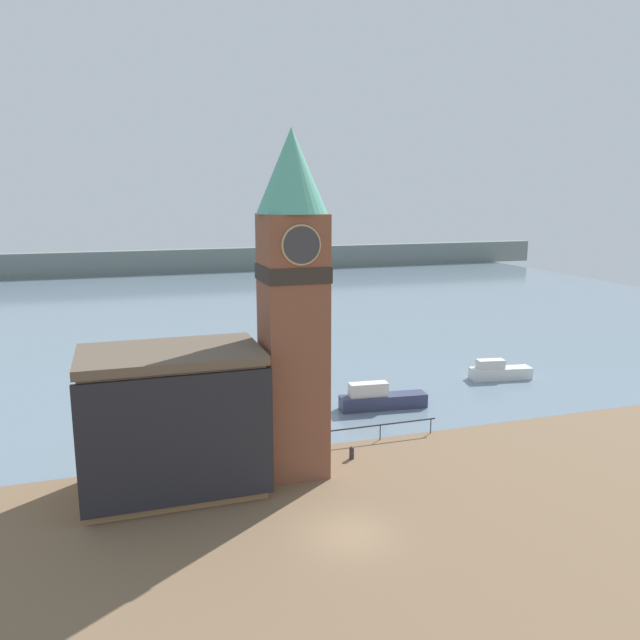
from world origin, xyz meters
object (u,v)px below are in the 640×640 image
(clock_tower, at_px, (293,297))
(pier_building, at_px, (173,421))
(boat_near, at_px, (380,399))
(boat_far, at_px, (499,371))
(mooring_bollard_near, at_px, (352,452))

(clock_tower, relative_size, pier_building, 2.02)
(pier_building, distance_m, boat_near, 18.89)
(pier_building, bearing_deg, boat_far, 23.57)
(boat_near, relative_size, mooring_bollard_near, 8.46)
(boat_far, xyz_separation_m, mooring_bollard_near, (-18.85, -12.24, -0.25))
(clock_tower, xyz_separation_m, boat_far, (22.74, 12.78, -9.88))
(pier_building, relative_size, mooring_bollard_near, 12.02)
(mooring_bollard_near, bearing_deg, pier_building, -176.19)
(boat_far, bearing_deg, boat_near, -153.95)
(boat_far, height_order, mooring_bollard_near, boat_far)
(boat_far, bearing_deg, clock_tower, -141.39)
(clock_tower, height_order, mooring_bollard_near, clock_tower)
(boat_near, height_order, boat_far, boat_near)
(clock_tower, distance_m, boat_near, 16.12)
(mooring_bollard_near, bearing_deg, clock_tower, -172.15)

